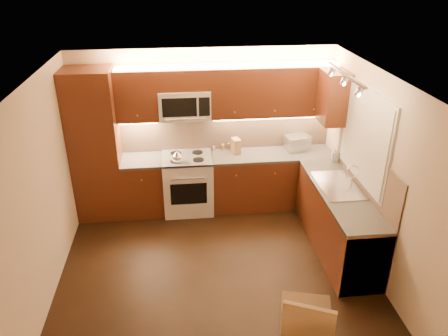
{
  "coord_description": "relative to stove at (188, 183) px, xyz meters",
  "views": [
    {
      "loc": [
        -0.4,
        -4.43,
        3.7
      ],
      "look_at": [
        0.15,
        0.55,
        1.25
      ],
      "focal_mm": 34.94,
      "sensor_mm": 36.0,
      "label": 1
    }
  ],
  "objects": [
    {
      "name": "floor",
      "position": [
        0.3,
        -1.68,
        -0.46
      ],
      "size": [
        4.0,
        4.0,
        0.01
      ],
      "primitive_type": "cube",
      "color": "black",
      "rests_on": "ground"
    },
    {
      "name": "ceiling",
      "position": [
        0.3,
        -1.68,
        2.04
      ],
      "size": [
        4.0,
        4.0,
        0.01
      ],
      "primitive_type": "cube",
      "color": "beige",
      "rests_on": "ground"
    },
    {
      "name": "wall_back",
      "position": [
        0.3,
        0.32,
        0.79
      ],
      "size": [
        4.0,
        0.01,
        2.5
      ],
      "primitive_type": "cube",
      "color": "beige",
      "rests_on": "ground"
    },
    {
      "name": "wall_front",
      "position": [
        0.3,
        -3.67,
        0.79
      ],
      "size": [
        4.0,
        0.01,
        2.5
      ],
      "primitive_type": "cube",
      "color": "beige",
      "rests_on": "ground"
    },
    {
      "name": "wall_left",
      "position": [
        -1.7,
        -1.68,
        0.79
      ],
      "size": [
        0.01,
        4.0,
        2.5
      ],
      "primitive_type": "cube",
      "color": "beige",
      "rests_on": "ground"
    },
    {
      "name": "wall_right",
      "position": [
        2.3,
        -1.68,
        0.79
      ],
      "size": [
        0.01,
        4.0,
        2.5
      ],
      "primitive_type": "cube",
      "color": "beige",
      "rests_on": "ground"
    },
    {
      "name": "pantry",
      "position": [
        -1.35,
        0.02,
        0.69
      ],
      "size": [
        0.7,
        0.6,
        2.3
      ],
      "primitive_type": "cube",
      "color": "#4B2310",
      "rests_on": "floor"
    },
    {
      "name": "base_cab_back_left",
      "position": [
        -0.69,
        0.02,
        -0.03
      ],
      "size": [
        0.62,
        0.6,
        0.86
      ],
      "primitive_type": "cube",
      "color": "#4B2310",
      "rests_on": "floor"
    },
    {
      "name": "counter_back_left",
      "position": [
        -0.69,
        0.02,
        0.42
      ],
      "size": [
        0.62,
        0.6,
        0.04
      ],
      "primitive_type": "cube",
      "color": "#383533",
      "rests_on": "base_cab_back_left"
    },
    {
      "name": "base_cab_back_right",
      "position": [
        1.34,
        0.02,
        -0.03
      ],
      "size": [
        1.92,
        0.6,
        0.86
      ],
      "primitive_type": "cube",
      "color": "#4B2310",
      "rests_on": "floor"
    },
    {
      "name": "counter_back_right",
      "position": [
        1.34,
        0.02,
        0.42
      ],
      "size": [
        1.92,
        0.6,
        0.04
      ],
      "primitive_type": "cube",
      "color": "#383533",
      "rests_on": "base_cab_back_right"
    },
    {
      "name": "base_cab_right",
      "position": [
        2.0,
        -1.28,
        -0.03
      ],
      "size": [
        0.6,
        2.0,
        0.86
      ],
      "primitive_type": "cube",
      "color": "#4B2310",
      "rests_on": "floor"
    },
    {
      "name": "counter_right",
      "position": [
        2.0,
        -1.28,
        0.42
      ],
      "size": [
        0.6,
        2.0,
        0.04
      ],
      "primitive_type": "cube",
      "color": "#383533",
      "rests_on": "base_cab_right"
    },
    {
      "name": "dishwasher",
      "position": [
        2.0,
        -1.98,
        -0.03
      ],
      "size": [
        0.58,
        0.6,
        0.84
      ],
      "primitive_type": "cube",
      "color": "silver",
      "rests_on": "floor"
    },
    {
      "name": "backsplash_back",
      "position": [
        0.65,
        0.31,
        0.74
      ],
      "size": [
        3.3,
        0.02,
        0.6
      ],
      "primitive_type": "cube",
      "color": "tan",
      "rests_on": "wall_back"
    },
    {
      "name": "backsplash_right",
      "position": [
        2.29,
        -1.28,
        0.74
      ],
      "size": [
        0.02,
        2.0,
        0.6
      ],
      "primitive_type": "cube",
      "color": "tan",
      "rests_on": "wall_right"
    },
    {
      "name": "upper_cab_back_left",
      "position": [
        -0.69,
        0.15,
        1.42
      ],
      "size": [
        0.62,
        0.35,
        0.75
      ],
      "primitive_type": "cube",
      "color": "#4B2310",
      "rests_on": "wall_back"
    },
    {
      "name": "upper_cab_back_right",
      "position": [
        1.34,
        0.15,
        1.42
      ],
      "size": [
        1.92,
        0.35,
        0.75
      ],
      "primitive_type": "cube",
      "color": "#4B2310",
      "rests_on": "wall_back"
    },
    {
      "name": "upper_cab_bridge",
      "position": [
        0.0,
        0.15,
        1.63
      ],
      "size": [
        0.76,
        0.35,
        0.31
      ],
      "primitive_type": "cube",
      "color": "#4B2310",
      "rests_on": "wall_back"
    },
    {
      "name": "upper_cab_right_corner",
      "position": [
        2.12,
        -0.28,
        1.42
      ],
      "size": [
        0.35,
        0.5,
        0.75
      ],
      "primitive_type": "cube",
      "color": "#4B2310",
      "rests_on": "wall_right"
    },
    {
      "name": "stove",
      "position": [
        0.0,
        0.0,
        0.0
      ],
      "size": [
        0.76,
        0.65,
        0.92
      ],
      "primitive_type": null,
      "color": "silver",
      "rests_on": "floor"
    },
    {
      "name": "microwave",
      "position": [
        0.0,
        0.14,
        1.26
      ],
      "size": [
        0.76,
        0.38,
        0.44
      ],
      "primitive_type": null,
      "color": "silver",
      "rests_on": "wall_back"
    },
    {
      "name": "window_frame",
      "position": [
        2.29,
        -1.12,
        1.14
      ],
      "size": [
        0.03,
        1.44,
        1.24
      ],
      "primitive_type": "cube",
      "color": "silver",
      "rests_on": "wall_right"
    },
    {
      "name": "window_blinds",
      "position": [
        2.27,
        -1.12,
        1.14
      ],
      "size": [
        0.02,
        1.36,
        1.16
      ],
      "primitive_type": "cube",
      "color": "silver",
      "rests_on": "wall_right"
    },
    {
      "name": "sink",
      "position": [
        2.0,
        -1.12,
        0.52
      ],
      "size": [
        0.52,
        0.86,
        0.15
      ],
      "primitive_type": null,
      "color": "silver",
      "rests_on": "counter_right"
    },
    {
      "name": "faucet",
      "position": [
        2.18,
        -1.12,
        0.59
      ],
      "size": [
        0.2,
        0.04,
        0.3
      ],
      "primitive_type": null,
      "color": "silver",
      "rests_on": "counter_right"
    },
    {
      "name": "track_light_bar",
      "position": [
        1.85,
        -1.27,
        2.0
      ],
      "size": [
        0.04,
        1.2,
        0.03
      ],
      "primitive_type": "cube",
      "color": "silver",
      "rests_on": "ceiling"
    },
    {
      "name": "kettle",
      "position": [
        -0.15,
        -0.18,
        0.56
      ],
      "size": [
        0.18,
        0.18,
        0.2
      ],
      "primitive_type": null,
      "rotation": [
        0.0,
        0.0,
        -0.07
      ],
      "color": "silver",
      "rests_on": "stove"
    },
    {
      "name": "toaster_oven",
      "position": [
        1.77,
        0.15,
        0.55
      ],
      "size": [
        0.42,
        0.35,
        0.22
      ],
      "primitive_type": "cube",
      "rotation": [
        0.0,
        0.0,
        0.2
      ],
      "color": "silver",
      "rests_on": "counter_back_right"
    },
    {
      "name": "knife_block",
      "position": [
        0.78,
        0.11,
        0.56
      ],
      "size": [
        0.15,
        0.19,
        0.24
      ],
      "primitive_type": "cube",
      "rotation": [
        0.0,
        0.0,
        0.26
      ],
      "color": "#A07B48",
      "rests_on": "counter_back_right"
    },
    {
      "name": "spice_jar_a",
      "position": [
        0.44,
        0.24,
        0.49
      ],
      "size": [
        0.06,
        0.06,
        0.09
      ],
      "primitive_type": "cylinder",
      "rotation": [
        0.0,
        0.0,
        -0.32
      ],
      "color": "silver",
      "rests_on": "counter_back_right"
    },
    {
      "name": "spice_jar_b",
      "position": [
        0.68,
        0.26,
        0.49
      ],
      "size": [
        0.05,
        0.05,
        0.1
      ],
      "primitive_type": "cylinder",
      "rotation": [
        0.0,
        0.0,
        -0.23
      ],
      "color": "brown",
      "rests_on": "counter_back_right"
    },
    {
      "name": "spice_jar_c",
      "position": [
        0.82,
        0.24,
        0.49
      ],
      "size": [
        0.06,
        0.06,
        0.1
      ],
      "primitive_type": "cylinder",
      "rotation": [
        0.0,
        0.0,
        -0.38
      ],
      "color": "silver",
      "rests_on": "counter_back_right"
    },
    {
      "name": "spice_jar_d",
      "position": [
        0.58,
        0.26,
        0.49
      ],
      "size": [
        0.06,
        0.06,
        0.09
      ],
      "primitive_type": "cylinder",
      "rotation": [
        0.0,
        0.0,
        0.3
      ],
      "color": "#A38C31",
      "rests_on": "counter_back_right"
    },
    {
      "name": "soap_bottle",
      "position": [
        2.22,
        -0.34,
        0.55
      ],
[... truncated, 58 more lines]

